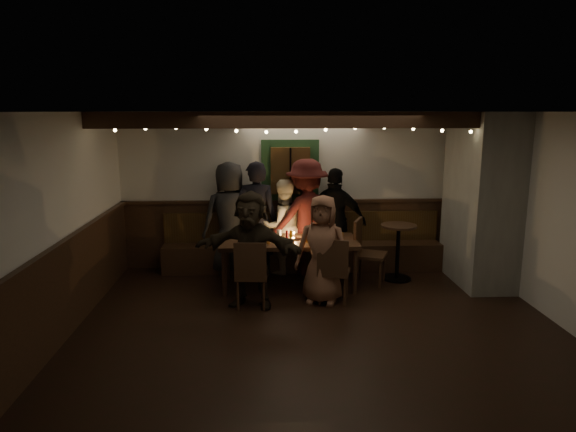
{
  "coord_description": "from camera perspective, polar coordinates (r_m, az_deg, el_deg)",
  "views": [
    {
      "loc": [
        -0.66,
        -5.99,
        2.61
      ],
      "look_at": [
        -0.28,
        1.6,
        1.05
      ],
      "focal_mm": 32.0,
      "sensor_mm": 36.0,
      "label": 1
    }
  ],
  "objects": [
    {
      "name": "chair_near_left",
      "position": [
        6.85,
        -4.12,
        -6.1
      ],
      "size": [
        0.46,
        0.46,
        0.94
      ],
      "color": "#301F13",
      "rests_on": "ground"
    },
    {
      "name": "room",
      "position": [
        7.76,
        10.02,
        0.01
      ],
      "size": [
        6.02,
        5.01,
        2.62
      ],
      "color": "black",
      "rests_on": "ground"
    },
    {
      "name": "person_e",
      "position": [
        8.37,
        5.28,
        -0.53
      ],
      "size": [
        1.09,
        0.78,
        1.72
      ],
      "primitive_type": "imported",
      "rotation": [
        0.0,
        0.0,
        2.74
      ],
      "color": "black",
      "rests_on": "ground"
    },
    {
      "name": "person_d",
      "position": [
        8.24,
        2.06,
        -0.14
      ],
      "size": [
        1.38,
        1.11,
        1.87
      ],
      "primitive_type": "imported",
      "rotation": [
        0.0,
        0.0,
        3.55
      ],
      "color": "#3A1211",
      "rests_on": "ground"
    },
    {
      "name": "chair_near_right",
      "position": [
        7.03,
        5.06,
        -5.7
      ],
      "size": [
        0.51,
        0.51,
        0.93
      ],
      "color": "#301F13",
      "rests_on": "ground"
    },
    {
      "name": "person_a",
      "position": [
        8.36,
        -6.45,
        -0.2
      ],
      "size": [
        1.03,
        0.84,
        1.82
      ],
      "primitive_type": "imported",
      "rotation": [
        0.0,
        0.0,
        3.47
      ],
      "color": "#242426",
      "rests_on": "ground"
    },
    {
      "name": "person_b",
      "position": [
        8.23,
        -3.54,
        -0.26
      ],
      "size": [
        0.71,
        0.5,
        1.84
      ],
      "primitive_type": "imported",
      "rotation": [
        0.0,
        0.0,
        3.05
      ],
      "color": "black",
      "rests_on": "ground"
    },
    {
      "name": "chair_end",
      "position": [
        7.91,
        8.49,
        -3.52
      ],
      "size": [
        0.59,
        0.59,
        1.0
      ],
      "color": "#301F13",
      "rests_on": "ground"
    },
    {
      "name": "person_g",
      "position": [
        7.03,
        3.82,
        -3.74
      ],
      "size": [
        0.84,
        0.67,
        1.51
      ],
      "primitive_type": "imported",
      "rotation": [
        0.0,
        0.0,
        -0.29
      ],
      "color": "#8E5C44",
      "rests_on": "ground"
    },
    {
      "name": "person_f",
      "position": [
        6.89,
        -4.17,
        -3.74
      ],
      "size": [
        1.54,
        0.88,
        1.58
      ],
      "primitive_type": "imported",
      "rotation": [
        0.0,
        0.0,
        -0.3
      ],
      "color": "black",
      "rests_on": "ground"
    },
    {
      "name": "person_c",
      "position": [
        8.3,
        -0.59,
        -1.19
      ],
      "size": [
        0.91,
        0.81,
        1.54
      ],
      "primitive_type": "imported",
      "rotation": [
        0.0,
        0.0,
        3.51
      ],
      "color": "beige",
      "rests_on": "ground"
    },
    {
      "name": "high_top",
      "position": [
        8.2,
        12.13,
        -3.17
      ],
      "size": [
        0.55,
        0.55,
        0.88
      ],
      "color": "black",
      "rests_on": "ground"
    },
    {
      "name": "dining_table",
      "position": [
        7.65,
        0.07,
        -3.14
      ],
      "size": [
        2.03,
        0.87,
        0.88
      ],
      "color": "#301F13",
      "rests_on": "ground"
    }
  ]
}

